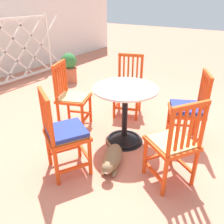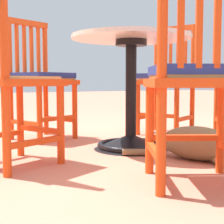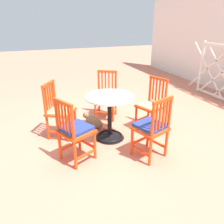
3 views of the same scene
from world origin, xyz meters
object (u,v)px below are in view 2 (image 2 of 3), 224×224
object	(u,v)px
orange_chair_near_fence	(197,79)
orange_chair_by_planter	(167,81)
tabby_cat	(204,144)
cafe_table	(131,105)
orange_chair_tucked_in	(41,80)
orange_chair_facing_out	(8,82)

from	to	relation	value
orange_chair_near_fence	orange_chair_by_planter	world-z (taller)	same
orange_chair_near_fence	tabby_cat	distance (m)	0.59
cafe_table	orange_chair_near_fence	size ratio (longest dim) A/B	0.83
orange_chair_near_fence	cafe_table	bearing A→B (deg)	-15.34
orange_chair_by_planter	tabby_cat	bearing A→B (deg)	151.22
orange_chair_near_fence	tabby_cat	size ratio (longest dim) A/B	1.44
orange_chair_tucked_in	tabby_cat	xyz separation A→B (m)	(-1.20, -0.49, -0.35)
orange_chair_facing_out	orange_chair_tucked_in	xyz separation A→B (m)	(0.76, -0.45, 0.01)
orange_chair_near_fence	orange_chair_by_planter	size ratio (longest dim) A/B	1.00
orange_chair_by_planter	orange_chair_tucked_in	xyz separation A→B (m)	(0.29, 0.99, 0.00)
cafe_table	orange_chair_facing_out	distance (m)	0.81
orange_chair_tucked_in	tabby_cat	size ratio (longest dim) A/B	1.44
orange_chair_near_fence	tabby_cat	bearing A→B (deg)	-50.36
orange_chair_by_planter	tabby_cat	size ratio (longest dim) A/B	1.44
cafe_table	orange_chair_by_planter	world-z (taller)	orange_chair_by_planter
cafe_table	orange_chair_near_fence	xyz separation A→B (m)	(-0.80, 0.22, 0.16)
orange_chair_facing_out	tabby_cat	xyz separation A→B (m)	(-0.45, -0.94, -0.34)
orange_chair_by_planter	orange_chair_near_fence	bearing A→B (deg)	144.54
cafe_table	orange_chair_tucked_in	size ratio (longest dim) A/B	0.83
orange_chair_tucked_in	orange_chair_facing_out	bearing A→B (deg)	149.36
orange_chair_facing_out	orange_chair_tucked_in	bearing A→B (deg)	-30.64
orange_chair_facing_out	orange_chair_by_planter	xyz separation A→B (m)	(0.46, -1.44, 0.01)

